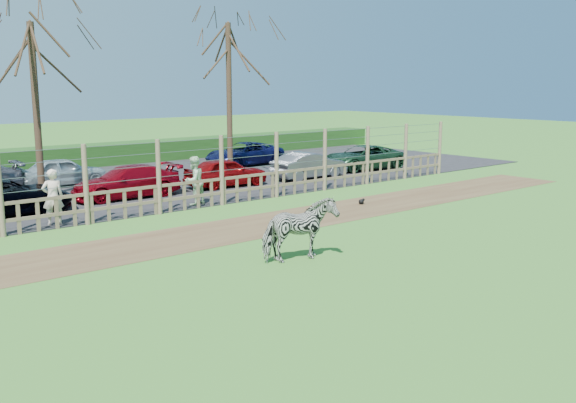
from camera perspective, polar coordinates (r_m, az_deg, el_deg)
ground at (r=15.48m, az=3.08°, el=-5.75°), size 120.00×120.00×0.00m
dirt_strip at (r=18.92m, az=-6.22°, el=-2.76°), size 34.00×2.80×0.01m
asphalt at (r=27.67m, az=-17.75°, el=1.07°), size 44.00×13.00×0.04m
hedge at (r=34.14m, az=-22.25°, el=3.41°), size 46.00×2.00×1.10m
fence at (r=21.72m, az=-11.37°, el=0.98°), size 30.16×0.16×2.50m
tree_mid at (r=25.71m, az=-21.71°, el=11.00°), size 4.80×4.80×6.83m
tree_right at (r=30.22m, az=-5.30°, el=12.23°), size 4.80×4.80×7.35m
zebra at (r=15.72m, az=1.02°, el=-2.54°), size 1.97×1.16×1.57m
visitor_a at (r=20.77m, az=-20.18°, el=0.37°), size 0.70×0.54×1.72m
visitor_b at (r=22.99m, az=-8.35°, el=1.85°), size 0.99×0.87×1.72m
crow at (r=23.25m, az=6.55°, el=-0.01°), size 0.26×0.19×0.21m
car_2 at (r=23.01m, az=-23.91°, el=0.39°), size 4.54×2.53×1.20m
car_3 at (r=24.93m, az=-14.18°, el=1.70°), size 4.19×1.81×1.20m
car_4 at (r=26.89m, az=-5.55°, el=2.61°), size 3.60×1.61×1.20m
car_5 at (r=28.99m, az=1.88°, el=3.23°), size 3.64×1.27×1.20m
car_6 at (r=32.21m, az=6.64°, el=3.90°), size 4.55×2.57×1.20m
car_10 at (r=28.57m, az=-19.35°, el=2.53°), size 3.59×1.60×1.20m
car_12 at (r=33.74m, az=-3.91°, el=4.25°), size 4.41×2.20×1.20m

